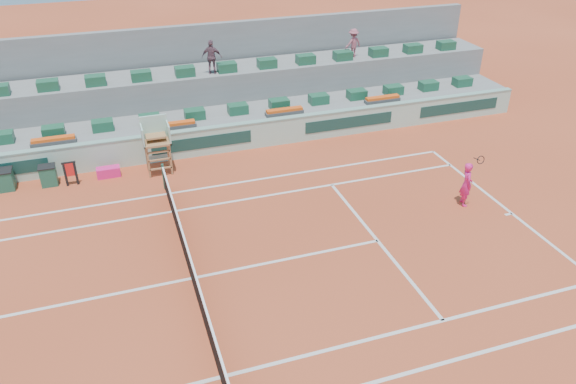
# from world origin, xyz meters

# --- Properties ---
(ground) EXTENTS (90.00, 90.00, 0.00)m
(ground) POSITION_xyz_m (0.00, 0.00, 0.00)
(ground) COLOR #A63C20
(ground) RESTS_ON ground
(seating_tier_lower) EXTENTS (36.00, 4.00, 1.20)m
(seating_tier_lower) POSITION_xyz_m (0.00, 10.70, 0.60)
(seating_tier_lower) COLOR gray
(seating_tier_lower) RESTS_ON ground
(seating_tier_upper) EXTENTS (36.00, 2.40, 2.60)m
(seating_tier_upper) POSITION_xyz_m (0.00, 12.30, 1.30)
(seating_tier_upper) COLOR gray
(seating_tier_upper) RESTS_ON ground
(stadium_back_wall) EXTENTS (36.00, 0.40, 4.40)m
(stadium_back_wall) POSITION_xyz_m (0.00, 13.90, 2.20)
(stadium_back_wall) COLOR gray
(stadium_back_wall) RESTS_ON ground
(player_bag) EXTENTS (0.93, 0.42, 0.42)m
(player_bag) POSITION_xyz_m (-2.06, 7.69, 0.21)
(player_bag) COLOR #F31F7B
(player_bag) RESTS_ON ground
(spectator_mid) EXTENTS (1.01, 0.65, 1.59)m
(spectator_mid) POSITION_xyz_m (3.30, 11.62, 3.40)
(spectator_mid) COLOR #6B4752
(spectator_mid) RESTS_ON seating_tier_upper
(spectator_right) EXTENTS (1.04, 0.76, 1.45)m
(spectator_right) POSITION_xyz_m (10.67, 11.97, 3.32)
(spectator_right) COLOR #A0505C
(spectator_right) RESTS_ON seating_tier_upper
(court_lines) EXTENTS (23.89, 11.09, 0.01)m
(court_lines) POSITION_xyz_m (0.00, 0.00, 0.01)
(court_lines) COLOR silver
(court_lines) RESTS_ON ground
(tennis_net) EXTENTS (0.10, 11.97, 1.10)m
(tennis_net) POSITION_xyz_m (0.00, 0.00, 0.53)
(tennis_net) COLOR black
(tennis_net) RESTS_ON ground
(advertising_hoarding) EXTENTS (36.00, 0.34, 1.26)m
(advertising_hoarding) POSITION_xyz_m (0.02, 8.50, 0.63)
(advertising_hoarding) COLOR #A5CFB9
(advertising_hoarding) RESTS_ON ground
(umpire_chair) EXTENTS (1.10, 0.90, 2.40)m
(umpire_chair) POSITION_xyz_m (0.00, 7.50, 1.54)
(umpire_chair) COLOR #976439
(umpire_chair) RESTS_ON ground
(seat_row_lower) EXTENTS (32.90, 0.60, 0.44)m
(seat_row_lower) POSITION_xyz_m (0.00, 9.80, 1.42)
(seat_row_lower) COLOR #1B5236
(seat_row_lower) RESTS_ON seating_tier_lower
(seat_row_upper) EXTENTS (32.90, 0.60, 0.44)m
(seat_row_upper) POSITION_xyz_m (0.00, 11.70, 2.82)
(seat_row_upper) COLOR #1B5236
(seat_row_upper) RESTS_ON seating_tier_upper
(flower_planters) EXTENTS (26.80, 0.36, 0.28)m
(flower_planters) POSITION_xyz_m (-1.50, 9.00, 1.33)
(flower_planters) COLOR #444444
(flower_planters) RESTS_ON seating_tier_lower
(drink_cooler_a) EXTENTS (0.65, 0.56, 0.84)m
(drink_cooler_a) POSITION_xyz_m (-4.34, 7.73, 0.42)
(drink_cooler_a) COLOR #1B523C
(drink_cooler_a) RESTS_ON ground
(drink_cooler_b) EXTENTS (0.80, 0.69, 0.84)m
(drink_cooler_b) POSITION_xyz_m (-6.01, 7.90, 0.42)
(drink_cooler_b) COLOR #1B523C
(drink_cooler_b) RESTS_ON ground
(towel_rack) EXTENTS (0.54, 0.09, 1.03)m
(towel_rack) POSITION_xyz_m (-3.48, 7.42, 0.60)
(towel_rack) COLOR black
(towel_rack) RESTS_ON ground
(tennis_player) EXTENTS (0.58, 0.92, 2.28)m
(tennis_player) POSITION_xyz_m (10.56, 1.17, 0.87)
(tennis_player) COLOR #F31F7B
(tennis_player) RESTS_ON ground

